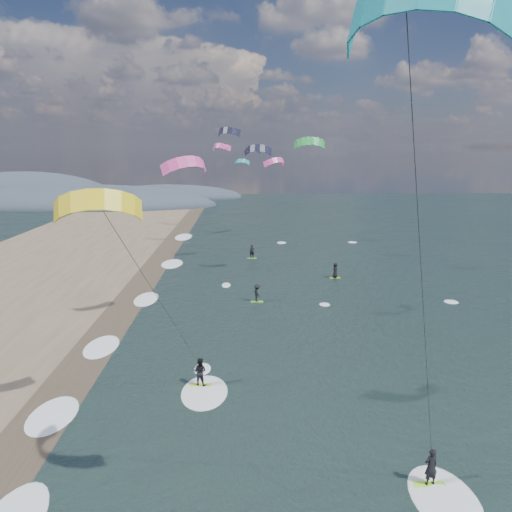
{
  "coord_description": "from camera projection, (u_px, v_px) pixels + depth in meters",
  "views": [
    {
      "loc": [
        -1.76,
        -17.47,
        13.44
      ],
      "look_at": [
        -1.0,
        12.0,
        7.0
      ],
      "focal_mm": 35.0,
      "sensor_mm": 36.0,
      "label": 1
    }
  ],
  "objects": [
    {
      "name": "far_kitesurfers",
      "position": [
        283.0,
        275.0,
        50.49
      ],
      "size": [
        9.67,
        18.62,
        1.69
      ],
      "color": "#A2F32A",
      "rests_on": "ground"
    },
    {
      "name": "wet_sand_strip",
      "position": [
        71.0,
        380.0,
        29.43
      ],
      "size": [
        3.0,
        240.0,
        0.0
      ],
      "primitive_type": "cube",
      "color": "#382D23",
      "rests_on": "ground"
    },
    {
      "name": "coastal_hills",
      "position": [
        70.0,
        202.0,
        124.18
      ],
      "size": [
        80.0,
        41.0,
        15.0
      ],
      "color": "#3D4756",
      "rests_on": "ground"
    },
    {
      "name": "bg_kite_field",
      "position": [
        249.0,
        150.0,
        69.2
      ],
      "size": [
        13.72,
        73.37,
        5.9
      ],
      "color": "#D83F8C",
      "rests_on": "ground"
    },
    {
      "name": "kitesurfer_near_b",
      "position": [
        138.0,
        272.0,
        22.85
      ],
      "size": [
        7.01,
        8.47,
        12.5
      ],
      "color": "#A2F32A",
      "rests_on": "ground"
    },
    {
      "name": "kitesurfer_near_a",
      "position": [
        417.0,
        155.0,
        12.61
      ],
      "size": [
        7.65,
        9.23,
        17.63
      ],
      "color": "#A2F32A",
      "rests_on": "ground"
    },
    {
      "name": "ground",
      "position": [
        289.0,
        490.0,
        19.97
      ],
      "size": [
        260.0,
        260.0,
        0.0
      ],
      "primitive_type": "plane",
      "color": "black",
      "rests_on": "ground"
    },
    {
      "name": "shoreline_surf",
      "position": [
        112.0,
        348.0,
        34.1
      ],
      "size": [
        2.4,
        79.4,
        0.11
      ],
      "color": "white",
      "rests_on": "ground"
    }
  ]
}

